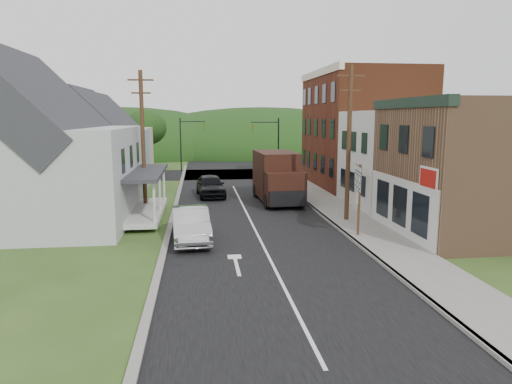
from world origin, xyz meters
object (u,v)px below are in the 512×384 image
object	(u,v)px
delivery_van	(277,177)
dark_sedan	(211,186)
silver_sedan	(191,225)
route_sign_cluster	(358,190)
warning_sign	(359,185)

from	to	relation	value
delivery_van	dark_sedan	bearing A→B (deg)	144.30
silver_sedan	route_sign_cluster	distance (m)	8.60
warning_sign	dark_sedan	bearing A→B (deg)	134.65
dark_sedan	warning_sign	bearing A→B (deg)	-48.39
delivery_van	warning_sign	world-z (taller)	delivery_van
dark_sedan	route_sign_cluster	world-z (taller)	route_sign_cluster
route_sign_cluster	warning_sign	distance (m)	5.08
dark_sedan	silver_sedan	bearing A→B (deg)	-100.58
warning_sign	silver_sedan	bearing A→B (deg)	-158.63
silver_sedan	warning_sign	bearing A→B (deg)	19.12
dark_sedan	delivery_van	xyz separation A→B (m)	(4.71, -3.09, 0.99)
dark_sedan	delivery_van	distance (m)	5.72
silver_sedan	route_sign_cluster	bearing A→B (deg)	-6.62
dark_sedan	delivery_van	bearing A→B (deg)	-37.97
delivery_van	route_sign_cluster	size ratio (longest dim) A/B	1.82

